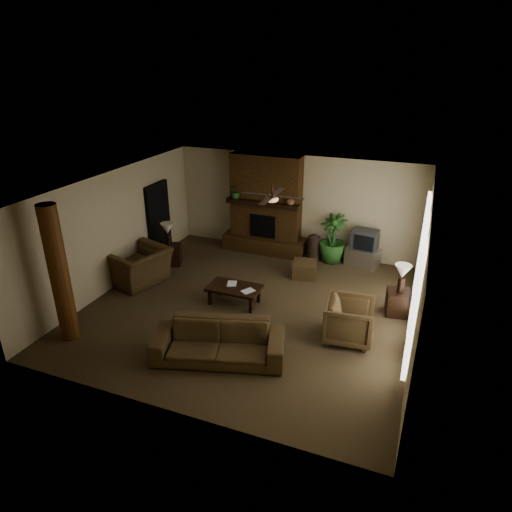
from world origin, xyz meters
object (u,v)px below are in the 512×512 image
at_px(armchair_left, 139,261).
at_px(lamp_left, 167,230).
at_px(side_table_left, 172,255).
at_px(lamp_right, 402,274).
at_px(coffee_table, 234,289).
at_px(armchair_right, 349,319).
at_px(floor_plant, 332,248).
at_px(side_table_right, 398,303).
at_px(tv_stand, 362,257).
at_px(floor_vase, 314,246).
at_px(log_column, 59,275).
at_px(sofa, 218,336).
at_px(ottoman, 305,269).

relative_size(armchair_left, lamp_left, 2.07).
height_order(side_table_left, lamp_right, lamp_right).
height_order(coffee_table, lamp_right, lamp_right).
relative_size(armchair_right, floor_plant, 0.71).
relative_size(side_table_right, lamp_right, 0.85).
height_order(floor_plant, lamp_right, lamp_right).
bearing_deg(tv_stand, floor_vase, -157.77).
bearing_deg(tv_stand, side_table_right, -46.18).
relative_size(log_column, lamp_right, 4.31).
xyz_separation_m(log_column, armchair_right, (5.26, 1.93, -0.92)).
relative_size(sofa, side_table_left, 4.40).
relative_size(side_table_left, side_table_right, 1.00).
xyz_separation_m(sofa, floor_plant, (1.02, 5.11, -0.10)).
distance_m(side_table_right, lamp_right, 0.73).
distance_m(sofa, side_table_left, 4.51).
relative_size(armchair_right, coffee_table, 0.79).
height_order(ottoman, side_table_right, side_table_right).
relative_size(ottoman, side_table_left, 1.09).
bearing_deg(floor_vase, tv_stand, 4.96).
distance_m(armchair_left, floor_plant, 5.17).
height_order(armchair_right, tv_stand, armchair_right).
height_order(ottoman, side_table_left, side_table_left).
relative_size(coffee_table, ottoman, 2.00).
bearing_deg(side_table_right, armchair_left, -173.08).
bearing_deg(side_table_right, lamp_right, -90.00).
xyz_separation_m(sofa, lamp_left, (-3.05, 3.30, 0.53)).
height_order(floor_vase, side_table_right, floor_vase).
relative_size(coffee_table, tv_stand, 1.41).
xyz_separation_m(log_column, ottoman, (3.69, 4.36, -1.20)).
bearing_deg(tv_stand, ottoman, -120.02).
distance_m(floor_plant, side_table_right, 2.98).
bearing_deg(tv_stand, sofa, -92.81).
bearing_deg(coffee_table, sofa, -74.62).
relative_size(ottoman, lamp_left, 0.92).
bearing_deg(side_table_right, armchair_right, -121.19).
bearing_deg(ottoman, lamp_left, -170.30).
relative_size(floor_plant, side_table_left, 2.45).
distance_m(armchair_left, lamp_right, 6.23).
bearing_deg(lamp_left, side_table_right, -4.10).
distance_m(sofa, lamp_right, 4.15).
bearing_deg(log_column, armchair_left, 91.73).
relative_size(log_column, ottoman, 4.67).
bearing_deg(log_column, tv_stand, 48.10).
relative_size(armchair_right, lamp_left, 1.47).
height_order(armchair_left, floor_plant, armchair_left).
bearing_deg(side_table_right, log_column, -151.53).
height_order(armchair_left, side_table_left, armchair_left).
height_order(log_column, floor_vase, log_column).
bearing_deg(armchair_left, lamp_right, 112.36).
relative_size(armchair_left, floor_plant, 1.00).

